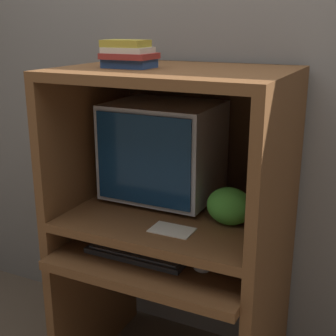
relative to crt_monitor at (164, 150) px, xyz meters
name	(u,v)px	position (x,y,z in m)	size (l,w,h in m)	color
wall_back	(213,78)	(0.10, 0.28, 0.28)	(6.00, 0.06, 2.60)	gray
desk_base	(170,300)	(0.10, -0.15, -0.61)	(0.85, 0.72, 0.68)	brown
desk_monitor_shelf	(175,218)	(0.10, -0.11, -0.25)	(0.85, 0.67, 0.13)	brown
hutch_upper	(179,118)	(0.10, -0.08, 0.16)	(0.85, 0.67, 0.57)	brown
crt_monitor	(164,150)	(0.00, 0.00, 0.00)	(0.44, 0.38, 0.41)	#B2B2B7
keyboard	(138,253)	(0.03, -0.30, -0.33)	(0.40, 0.14, 0.03)	#2D2D30
mouse	(202,269)	(0.30, -0.30, -0.33)	(0.06, 0.04, 0.03)	#B7B7B7
snack_bag	(230,206)	(0.34, -0.14, -0.14)	(0.17, 0.13, 0.14)	green
book_stack	(128,55)	(-0.06, -0.18, 0.40)	(0.19, 0.14, 0.10)	navy
paper_card	(172,230)	(0.18, -0.29, -0.21)	(0.16, 0.10, 0.00)	beige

